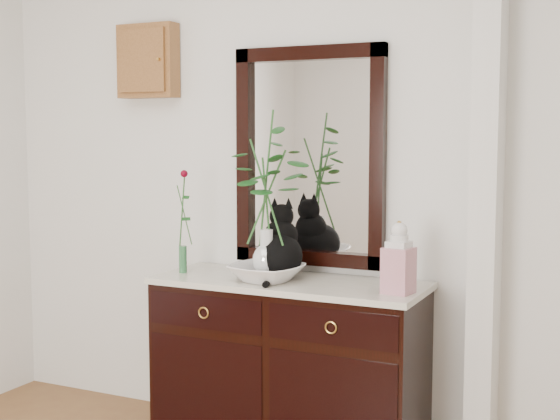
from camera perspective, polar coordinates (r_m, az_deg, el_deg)
The scene contains 10 objects.
wall_back at distance 3.99m, azimuth 0.88°, elevation 2.66°, with size 3.60×0.04×2.70m, color silver.
pilaster at distance 3.61m, azimuth 14.90°, elevation 2.14°, with size 0.12×0.20×2.70m, color silver.
sideboard at distance 3.88m, azimuth 0.65°, elevation -10.60°, with size 1.33×0.52×0.82m.
wall_mirror at distance 3.94m, azimuth 2.12°, elevation 3.92°, with size 0.80×0.06×1.10m.
key_cabinet at distance 4.40m, azimuth -9.63°, elevation 10.69°, with size 0.35×0.10×0.40m, color brown.
cat at distance 3.79m, azimuth -0.08°, elevation -2.29°, with size 0.26×0.32×0.37m, color black, non-canonical shape.
lotus_bowl at distance 3.75m, azimuth -0.99°, elevation -4.61°, with size 0.34×0.34×0.08m, color silver.
vase_branches at distance 3.70m, azimuth -1.00°, elevation 1.24°, with size 0.39×0.39×0.81m, color silver, non-canonical shape.
bud_vase_rose at distance 3.97m, azimuth -7.15°, elevation -0.78°, with size 0.06×0.06×0.53m, color #316A3D, non-canonical shape.
ginger_jar at distance 3.49m, azimuth 8.68°, elevation -3.41°, with size 0.12×0.12×0.33m, color white, non-canonical shape.
Camera 1 is at (1.67, -1.64, 1.57)m, focal length 50.00 mm.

